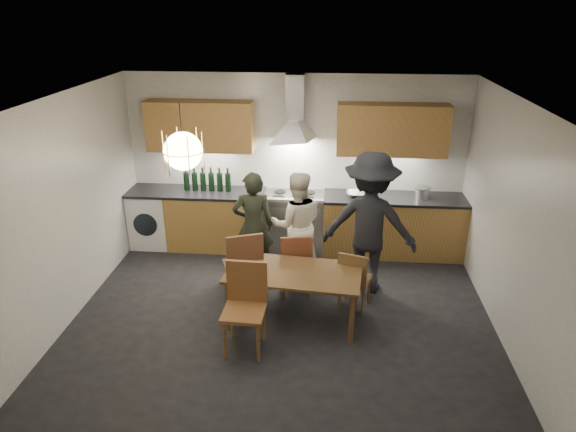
# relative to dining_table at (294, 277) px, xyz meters

# --- Properties ---
(ground) EXTENTS (5.00, 5.00, 0.00)m
(ground) POSITION_rel_dining_table_xyz_m (-0.14, -0.05, -0.58)
(ground) COLOR black
(ground) RESTS_ON ground
(room_shell) EXTENTS (5.02, 4.52, 2.61)m
(room_shell) POSITION_rel_dining_table_xyz_m (-0.14, -0.05, 1.13)
(room_shell) COLOR white
(room_shell) RESTS_ON ground
(counter_run) EXTENTS (5.00, 0.62, 0.90)m
(counter_run) POSITION_rel_dining_table_xyz_m (-0.12, 1.90, -0.13)
(counter_run) COLOR tan
(counter_run) RESTS_ON ground
(range_stove) EXTENTS (0.90, 0.60, 0.92)m
(range_stove) POSITION_rel_dining_table_xyz_m (-0.14, 1.89, -0.14)
(range_stove) COLOR silver
(range_stove) RESTS_ON ground
(wall_fixtures) EXTENTS (4.30, 0.54, 1.10)m
(wall_fixtures) POSITION_rel_dining_table_xyz_m (-0.14, 2.01, 1.30)
(wall_fixtures) COLOR #BE8A49
(wall_fixtures) RESTS_ON ground
(pendant_lamp) EXTENTS (0.43, 0.43, 0.70)m
(pendant_lamp) POSITION_rel_dining_table_xyz_m (-1.14, -0.15, 1.52)
(pendant_lamp) COLOR black
(pendant_lamp) RESTS_ON ground
(dining_table) EXTENTS (1.62, 0.93, 0.65)m
(dining_table) POSITION_rel_dining_table_xyz_m (0.00, 0.00, 0.00)
(dining_table) COLOR brown
(dining_table) RESTS_ON ground
(chair_back_left) EXTENTS (0.58, 0.58, 0.99)m
(chair_back_left) POSITION_rel_dining_table_xyz_m (-0.64, 0.31, -0.01)
(chair_back_left) COLOR brown
(chair_back_left) RESTS_ON ground
(chair_back_mid) EXTENTS (0.45, 0.45, 0.88)m
(chair_back_mid) POSITION_rel_dining_table_xyz_m (-0.01, 0.55, -0.08)
(chair_back_mid) COLOR brown
(chair_back_mid) RESTS_ON ground
(chair_back_right) EXTENTS (0.45, 0.45, 0.79)m
(chair_back_right) POSITION_rel_dining_table_xyz_m (0.71, 0.29, -0.12)
(chair_back_right) COLOR brown
(chair_back_right) RESTS_ON ground
(chair_front) EXTENTS (0.46, 0.46, 0.98)m
(chair_front) POSITION_rel_dining_table_xyz_m (-0.48, -0.52, -0.01)
(chair_front) COLOR brown
(chair_front) RESTS_ON ground
(person_left) EXTENTS (0.60, 0.45, 1.50)m
(person_left) POSITION_rel_dining_table_xyz_m (-0.62, 1.03, 0.17)
(person_left) COLOR black
(person_left) RESTS_ON ground
(person_mid) EXTENTS (0.80, 0.67, 1.49)m
(person_mid) POSITION_rel_dining_table_xyz_m (-0.05, 1.14, 0.17)
(person_mid) COLOR white
(person_mid) RESTS_ON ground
(person_right) EXTENTS (1.31, 0.89, 1.86)m
(person_right) POSITION_rel_dining_table_xyz_m (0.90, 0.83, 0.35)
(person_right) COLOR black
(person_right) RESTS_ON ground
(mixing_bowl) EXTENTS (0.30, 0.30, 0.07)m
(mixing_bowl) POSITION_rel_dining_table_xyz_m (0.76, 1.88, 0.36)
(mixing_bowl) COLOR silver
(mixing_bowl) RESTS_ON counter_run
(stock_pot) EXTENTS (0.22, 0.22, 0.15)m
(stock_pot) POSITION_rel_dining_table_xyz_m (1.72, 1.90, 0.40)
(stock_pot) COLOR silver
(stock_pot) RESTS_ON counter_run
(wine_bottles) EXTENTS (0.72, 0.09, 0.36)m
(wine_bottles) POSITION_rel_dining_table_xyz_m (-1.45, 1.94, 0.50)
(wine_bottles) COLOR black
(wine_bottles) RESTS_ON counter_run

